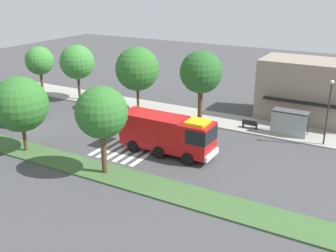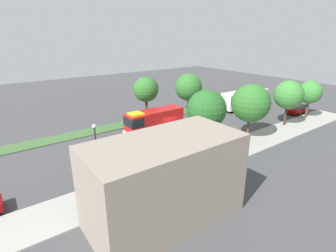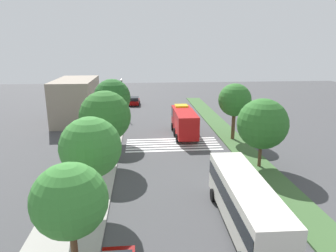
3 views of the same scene
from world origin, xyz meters
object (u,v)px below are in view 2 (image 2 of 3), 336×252
sidewalk_tree_west (288,95)px  median_tree_west (146,89)px  bench_near_shelter (169,163)px  median_tree_far_west (188,87)px  sidewalk_tree_center (251,103)px  street_lamp (97,151)px  fire_hydrant (242,135)px  transit_bus (245,98)px  sidewalk_tree_east (207,110)px  fire_truck (153,121)px  bus_stop_shelter (136,163)px  parked_car_west (298,109)px  sidewalk_tree_far_west (310,92)px

sidewalk_tree_west → median_tree_west: (15.98, -15.29, 0.23)m
bench_near_shelter → median_tree_far_west: 22.71m
median_tree_west → median_tree_far_west: bearing=-180.0°
sidewalk_tree_center → median_tree_west: (6.86, -15.29, 0.14)m
sidewalk_tree_center → median_tree_far_west: 15.46m
sidewalk_tree_west → sidewalk_tree_center: sidewalk_tree_center is taller
street_lamp → median_tree_far_west: 27.85m
sidewalk_tree_center → fire_hydrant: bearing=-44.7°
transit_bus → sidewalk_tree_east: bearing=-151.9°
sidewalk_tree_east → median_tree_far_west: (-10.36, -15.29, -1.03)m
fire_truck → fire_hydrant: 12.67m
median_tree_west → fire_hydrant: bearing=113.2°
bus_stop_shelter → sidewalk_tree_center: size_ratio=0.47×
sidewalk_tree_center → bench_near_shelter: bearing=1.5°
street_lamp → fire_hydrant: bearing=-179.7°
parked_car_west → median_tree_west: 27.61m
transit_bus → median_tree_far_west: (10.04, -5.02, 2.47)m
transit_bus → sidewalk_tree_east: size_ratio=1.40×
fire_truck → parked_car_west: (-26.57, 7.07, -1.16)m
sidewalk_tree_center → median_tree_west: sidewalk_tree_center is taller
sidewalk_tree_east → fire_hydrant: 9.18m
bench_near_shelter → sidewalk_tree_east: size_ratio=0.21×
fire_truck → median_tree_far_west: size_ratio=1.29×
sidewalk_tree_west → bus_stop_shelter: bearing=0.7°
sidewalk_tree_far_west → sidewalk_tree_east: bearing=0.0°
sidewalk_tree_west → median_tree_west: size_ratio=0.98×
parked_car_west → street_lamp: street_lamp is taller
bench_near_shelter → transit_bus: bearing=-157.8°
sidewalk_tree_east → fire_hydrant: sidewalk_tree_east is taller
fire_truck → street_lamp: 14.86m
parked_car_west → sidewalk_tree_west: sidewalk_tree_west is taller
fire_hydrant → bus_stop_shelter: bearing=2.8°
bench_near_shelter → sidewalk_tree_center: sidewalk_tree_center is taller
fire_hydrant → median_tree_far_west: bearing=-100.4°
bench_near_shelter → sidewalk_tree_west: size_ratio=0.23×
sidewalk_tree_far_west → sidewalk_tree_west: sidewalk_tree_west is taller
bus_stop_shelter → sidewalk_tree_east: (-9.62, -0.34, 3.66)m
parked_car_west → bench_near_shelter: (30.82, 2.56, -0.27)m
bench_near_shelter → median_tree_far_west: median_tree_far_west is taller
bus_stop_shelter → sidewalk_tree_east: size_ratio=0.45×
bench_near_shelter → sidewalk_tree_east: sidewalk_tree_east is taller
fire_truck → transit_bus: bearing=-177.6°
bus_stop_shelter → median_tree_far_west: (-19.98, -15.63, 2.63)m
street_lamp → sidewalk_tree_center: size_ratio=0.83×
street_lamp → bench_near_shelter: bearing=174.3°
bus_stop_shelter → sidewalk_tree_far_west: 33.67m
median_tree_west → sidewalk_tree_far_west: bearing=146.0°
parked_car_west → fire_truck: bearing=-15.3°
median_tree_west → fire_truck: bearing=66.2°
median_tree_far_west → sidewalk_tree_center: bearing=81.7°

